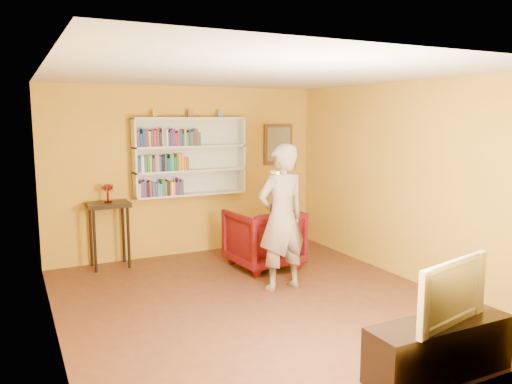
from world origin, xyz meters
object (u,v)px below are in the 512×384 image
at_px(bookshelf, 189,157).
at_px(person, 282,218).
at_px(console_table, 109,214).
at_px(armchair, 264,238).
at_px(television, 442,290).
at_px(tv_cabinet, 439,348).
at_px(ruby_lustre, 107,189).

bearing_deg(bookshelf, person, -76.96).
bearing_deg(console_table, person, -47.56).
bearing_deg(armchair, television, 83.33).
bearing_deg(tv_cabinet, person, 93.16).
height_order(armchair, television, television).
bearing_deg(console_table, tv_cabinet, -66.59).
bearing_deg(armchair, ruby_lustre, -30.69).
bearing_deg(bookshelf, tv_cabinet, -82.25).
bearing_deg(television, ruby_lustre, 100.51).
bearing_deg(television, person, 80.27).
height_order(person, television, person).
height_order(person, tv_cabinet, person).
bearing_deg(person, ruby_lustre, -52.28).
distance_m(bookshelf, armchair, 1.79).
relative_size(console_table, ruby_lustre, 3.62).
bearing_deg(person, television, 88.43).
bearing_deg(console_table, ruby_lustre, 99.46).
bearing_deg(console_table, bookshelf, 6.93).
height_order(bookshelf, television, bookshelf).
distance_m(armchair, television, 3.52).
distance_m(bookshelf, ruby_lustre, 1.39).
bearing_deg(television, console_table, 100.51).
bearing_deg(tv_cabinet, armchair, 88.22).
height_order(console_table, ruby_lustre, ruby_lustre).
height_order(tv_cabinet, television, television).
xyz_separation_m(person, tv_cabinet, (0.14, -2.52, -0.70)).
bearing_deg(ruby_lustre, bookshelf, 6.93).
relative_size(ruby_lustre, tv_cabinet, 0.20).
bearing_deg(bookshelf, television, -82.25).
bearing_deg(television, tv_cabinet, 0.00).
relative_size(ruby_lustre, person, 0.14).
relative_size(console_table, armchair, 1.02).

